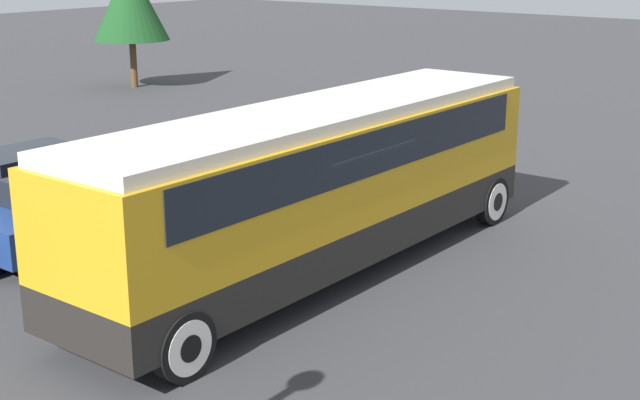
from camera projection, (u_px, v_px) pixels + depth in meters
name	position (u px, v px, depth m)	size (l,w,h in m)	color
ground_plane	(320.00, 273.00, 16.57)	(120.00, 120.00, 0.00)	#38383A
tour_bus	(323.00, 174.00, 16.12)	(11.01, 2.52, 3.13)	black
parked_car_mid	(34.00, 180.00, 20.22)	(4.56, 1.90, 1.44)	maroon
parked_car_far	(83.00, 208.00, 17.97)	(4.66, 1.93, 1.49)	navy
tree_center	(130.00, 1.00, 36.77)	(3.15, 3.15, 5.22)	brown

